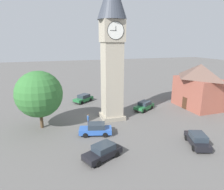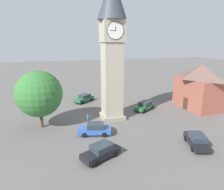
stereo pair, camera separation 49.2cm
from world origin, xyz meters
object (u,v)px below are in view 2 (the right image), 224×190
clock_tower (112,38)px  car_white_side (145,106)px  car_silver_kerb (197,140)px  pedestrian (88,118)px  tree (39,94)px  car_red_corner (101,152)px  car_blue_kerb (84,98)px  car_black_far (95,129)px  building_terrace_right (200,86)px

clock_tower → car_white_side: size_ratio=4.70×
clock_tower → car_silver_kerb: bearing=120.1°
pedestrian → tree: bearing=-11.1°
clock_tower → car_red_corner: (4.42, 10.37, -11.34)m
car_silver_kerb → car_red_corner: bearing=-4.7°
car_silver_kerb → car_red_corner: same height
car_white_side → tree: bearing=7.4°
car_white_side → pedestrian: pedestrian is taller
clock_tower → car_blue_kerb: size_ratio=4.78×
clock_tower → car_red_corner: 15.99m
car_red_corner → car_white_side: bearing=-131.9°
clock_tower → car_black_far: (3.80, 4.88, -11.34)m
car_white_side → building_terrace_right: 10.43m
building_terrace_right → clock_tower: bearing=0.8°
car_white_side → tree: (16.87, 2.20, 4.03)m
car_silver_kerb → pedestrian: (10.66, -9.65, 0.25)m
car_white_side → building_terrace_right: size_ratio=0.53×
car_blue_kerb → car_silver_kerb: bearing=113.6°
car_silver_kerb → building_terrace_right: (-9.76, -11.48, 3.23)m
car_red_corner → car_black_far: (-0.61, -5.49, 0.00)m
car_red_corner → tree: tree is taller
pedestrian → tree: (6.24, -1.22, 3.78)m
clock_tower → pedestrian: 11.94m
car_white_side → car_red_corner: bearing=48.1°
clock_tower → car_white_side: bearing=-164.5°
car_black_far → building_terrace_right: 20.98m
car_black_far → pedestrian: (0.32, -3.27, 0.25)m
car_silver_kerb → tree: (16.89, -10.87, 4.03)m
clock_tower → car_black_far: 12.91m
car_silver_kerb → car_red_corner: (10.95, -0.89, 0.00)m
car_white_side → car_black_far: bearing=33.0°
car_blue_kerb → car_white_side: size_ratio=0.98×
car_blue_kerb → building_terrace_right: size_ratio=0.52×
building_terrace_right → car_black_far: bearing=14.2°
car_blue_kerb → car_red_corner: 20.25m
car_silver_kerb → car_white_side: same height
clock_tower → car_silver_kerb: 17.26m
car_red_corner → pedestrian: bearing=-91.9°
car_blue_kerb → pedestrian: 11.51m
car_blue_kerb → car_red_corner: size_ratio=0.97×
tree → car_black_far: bearing=145.6°
car_red_corner → car_white_side: (-10.92, -12.18, 0.00)m
clock_tower → car_white_side: 13.19m
car_silver_kerb → pedestrian: pedestrian is taller
car_red_corner → pedestrian: pedestrian is taller
building_terrace_right → car_blue_kerb: bearing=-26.8°
building_terrace_right → pedestrian: bearing=5.1°
car_black_far → pedestrian: bearing=-84.3°
clock_tower → pedestrian: size_ratio=12.24×
clock_tower → car_white_side: clock_tower is taller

